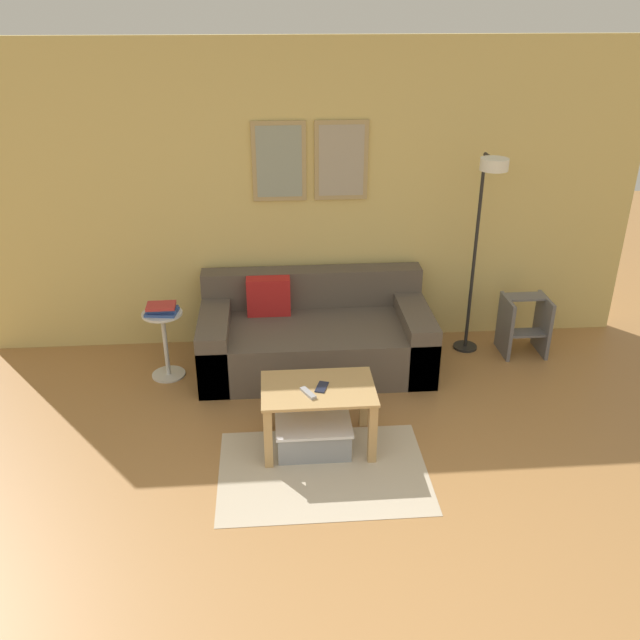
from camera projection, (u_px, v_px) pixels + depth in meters
wall_back at (308, 199)px, 5.63m from camera, size 5.60×0.09×2.55m
area_rug at (323, 471)px, 4.43m from camera, size 1.36×0.96×0.01m
couch at (314, 336)px, 5.63m from camera, size 1.87×0.96×0.72m
coffee_table at (318, 401)px, 4.55m from camera, size 0.76×0.50×0.46m
storage_bin at (313, 433)px, 4.64m from camera, size 0.51×0.43×0.22m
floor_lamp at (486, 211)px, 5.29m from camera, size 0.21×0.45×1.72m
side_table at (165, 339)px, 5.41m from camera, size 0.32×0.32×0.57m
book_stack at (162, 309)px, 5.28m from camera, size 0.26×0.21×0.08m
remote_control at (308, 393)px, 4.42m from camera, size 0.10×0.15×0.02m
cell_phone at (322, 387)px, 4.50m from camera, size 0.11×0.15×0.01m
step_stool at (524, 324)px, 5.80m from camera, size 0.36×0.34×0.51m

